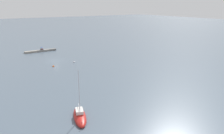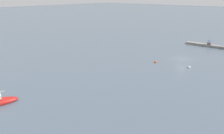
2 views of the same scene
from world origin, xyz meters
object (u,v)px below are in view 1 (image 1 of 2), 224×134
person_seated_brown_right (41,49)px  sailboat_red_near (80,116)px  umbrella_open_navy (41,47)px  mooring_buoy_mid (74,62)px  person_seated_maroon_left (42,49)px  mooring_buoy_far (53,66)px

person_seated_brown_right → sailboat_red_near: 58.63m
umbrella_open_navy → mooring_buoy_mid: umbrella_open_navy is taller
umbrella_open_navy → person_seated_brown_right: bearing=19.8°
person_seated_maroon_left → mooring_buoy_far: (3.96, 24.40, -0.79)m
person_seated_maroon_left → mooring_buoy_mid: size_ratio=1.18×
person_seated_brown_right → sailboat_red_near: (10.31, 57.71, -0.55)m
mooring_buoy_mid → umbrella_open_navy: bearing=-80.9°
umbrella_open_navy → sailboat_red_near: 58.78m
sailboat_red_near → person_seated_maroon_left: bearing=-81.5°
umbrella_open_navy → mooring_buoy_mid: size_ratio=2.03×
person_seated_maroon_left → person_seated_brown_right: bearing=-15.2°
person_seated_brown_right → sailboat_red_near: sailboat_red_near is taller
umbrella_open_navy → sailboat_red_near: (10.58, 57.81, -1.40)m
umbrella_open_navy → mooring_buoy_far: bearing=81.5°
sailboat_red_near → mooring_buoy_far: bearing=-82.6°
person_seated_maroon_left → mooring_buoy_far: bearing=69.1°
mooring_buoy_far → person_seated_maroon_left: bearing=-99.2°
mooring_buoy_mid → person_seated_brown_right: bearing=-80.3°
person_seated_maroon_left → person_seated_brown_right: size_ratio=1.00×
umbrella_open_navy → mooring_buoy_far: (3.67, 24.53, -1.64)m
person_seated_brown_right → umbrella_open_navy: umbrella_open_navy is taller
sailboat_red_near → mooring_buoy_mid: size_ratio=14.53×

